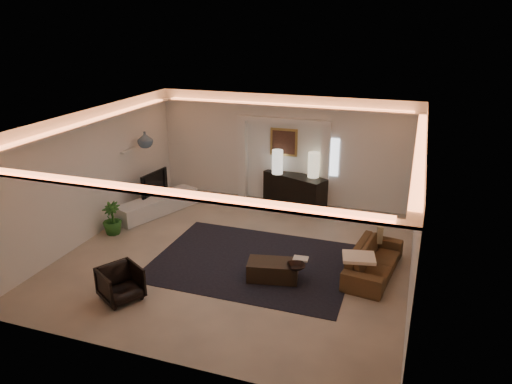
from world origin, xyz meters
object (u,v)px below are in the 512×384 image
(armchair, at_px, (121,284))
(coffee_table, at_px, (273,270))
(sofa, at_px, (374,261))
(console, at_px, (295,191))

(armchair, bearing_deg, coffee_table, -26.68)
(coffee_table, height_order, armchair, armchair)
(sofa, distance_m, coffee_table, 2.00)
(console, bearing_deg, coffee_table, -58.78)
(sofa, bearing_deg, armchair, 127.86)
(console, xyz_separation_m, sofa, (2.41, -3.12, -0.11))
(sofa, relative_size, coffee_table, 2.04)
(sofa, height_order, armchair, armchair)
(console, height_order, coffee_table, console)
(armchair, bearing_deg, sofa, -29.77)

